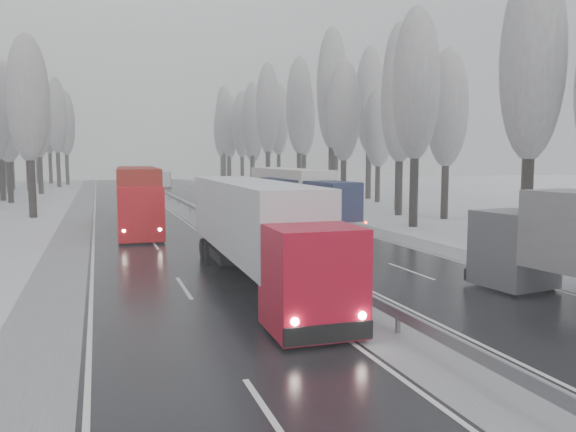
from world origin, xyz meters
TOP-DOWN VIEW (x-y plane):
  - ground at (0.00, 0.00)m, footprint 260.00×260.00m
  - carriageway_right at (5.25, 30.00)m, footprint 7.50×200.00m
  - carriageway_left at (-5.25, 30.00)m, footprint 7.50×200.00m
  - median_slush at (0.00, 30.00)m, footprint 3.00×200.00m
  - shoulder_right at (10.20, 30.00)m, footprint 2.40×200.00m
  - shoulder_left at (-10.20, 30.00)m, footprint 2.40×200.00m
  - median_guardrail at (0.00, 29.99)m, footprint 0.12×200.00m
  - tree_16 at (15.04, 15.67)m, footprint 3.60×3.60m
  - tree_18 at (14.51, 27.03)m, footprint 3.60×3.60m
  - tree_19 at (20.02, 31.03)m, footprint 3.60×3.60m
  - tree_20 at (17.90, 35.17)m, footprint 3.60×3.60m
  - tree_21 at (20.12, 39.17)m, footprint 3.60×3.60m
  - tree_22 at (17.02, 45.60)m, footprint 3.60×3.60m
  - tree_23 at (23.31, 49.60)m, footprint 3.60×3.60m
  - tree_24 at (17.90, 51.02)m, footprint 3.60×3.60m
  - tree_25 at (24.81, 55.02)m, footprint 3.60×3.60m
  - tree_26 at (17.56, 61.27)m, footprint 3.60×3.60m
  - tree_27 at (24.72, 65.27)m, footprint 3.60×3.60m
  - tree_28 at (16.34, 71.95)m, footprint 3.60×3.60m
  - tree_29 at (23.71, 75.95)m, footprint 3.60×3.60m
  - tree_30 at (16.56, 81.70)m, footprint 3.60×3.60m
  - tree_31 at (22.48, 85.70)m, footprint 3.60×3.60m
  - tree_32 at (16.63, 89.21)m, footprint 3.60×3.60m
  - tree_33 at (19.77, 93.21)m, footprint 3.60×3.60m
  - tree_34 at (15.73, 96.32)m, footprint 3.60×3.60m
  - tree_35 at (24.94, 100.32)m, footprint 3.60×3.60m
  - tree_36 at (17.04, 106.16)m, footprint 3.60×3.60m
  - tree_37 at (24.02, 110.16)m, footprint 3.60×3.60m
  - tree_38 at (18.73, 116.73)m, footprint 3.60×3.60m
  - tree_39 at (21.55, 120.73)m, footprint 3.60×3.60m
  - tree_62 at (-13.94, 43.73)m, footprint 3.60×3.60m
  - tree_66 at (-18.16, 62.35)m, footprint 3.60×3.60m
  - tree_68 at (-16.58, 69.11)m, footprint 3.60×3.60m
  - tree_70 at (-16.33, 79.19)m, footprint 3.60×3.60m
  - tree_71 at (-21.09, 83.19)m, footprint 3.60×3.60m
  - tree_72 at (-18.93, 88.54)m, footprint 3.60×3.60m
  - tree_73 at (-21.82, 92.54)m, footprint 3.60×3.60m
  - tree_74 at (-15.07, 99.33)m, footprint 3.60×3.60m
  - tree_75 at (-24.20, 103.33)m, footprint 3.60×3.60m
  - tree_76 at (-14.05, 108.72)m, footprint 3.60×3.60m
  - tree_77 at (-19.66, 112.72)m, footprint 3.60×3.60m
  - tree_78 at (-17.56, 115.31)m, footprint 3.60×3.60m
  - tree_79 at (-20.33, 119.31)m, footprint 3.60×3.60m
  - truck_blue_box at (5.77, 28.78)m, footprint 3.95×14.60m
  - truck_cream_box at (6.37, 33.86)m, footprint 2.96×17.24m
  - box_truck_distant at (2.85, 92.00)m, footprint 3.44×8.04m
  - truck_red_white at (-2.34, 11.43)m, footprint 3.01×16.81m
  - truck_red_red at (-5.64, 32.22)m, footprint 3.55×17.88m

SIDE VIEW (x-z plane):
  - ground at x=0.00m, z-range 0.00..0.00m
  - carriageway_right at x=5.25m, z-range 0.00..0.03m
  - carriageway_left at x=-5.25m, z-range 0.00..0.03m
  - median_slush at x=0.00m, z-range 0.00..0.04m
  - shoulder_right at x=10.20m, z-range 0.00..0.04m
  - shoulder_left at x=-10.20m, z-range 0.00..0.04m
  - median_guardrail at x=0.00m, z-range 0.22..0.98m
  - box_truck_distant at x=2.85m, z-range 0.03..2.93m
  - truck_blue_box at x=5.77m, z-range 0.31..4.02m
  - truck_red_white at x=-2.34m, z-range 0.36..4.65m
  - truck_cream_box at x=6.37m, z-range 0.37..4.78m
  - truck_red_red at x=-5.64m, z-range 0.38..4.94m
  - tree_23 at x=23.31m, z-range 1.99..15.54m
  - tree_77 at x=-19.66m, z-range 2.10..16.42m
  - tree_33 at x=19.77m, z-range 2.10..16.42m
  - tree_19 at x=20.02m, z-range 2.13..16.70m
  - tree_72 at x=-18.93m, z-range 2.21..17.31m
  - tree_66 at x=-18.16m, z-range 2.22..17.45m
  - tree_20 at x=17.90m, z-range 2.29..18.00m
  - tree_22 at x=17.02m, z-range 2.31..18.17m
  - tree_62 at x=-13.94m, z-range 2.34..18.38m
  - tree_39 at x=21.55m, z-range 2.36..18.54m
  - tree_37 at x=24.02m, z-range 2.38..18.75m
  - tree_16 at x=15.04m, z-range 2.40..18.93m
  - tree_18 at x=14.51m, z-range 2.41..18.99m
  - tree_68 at x=-16.58m, z-range 2.42..19.07m
  - tree_79 at x=-20.33m, z-range 2.48..19.54m
  - tree_70 at x=-16.33m, z-range 2.48..19.57m
  - tree_73 at x=-21.82m, z-range 2.50..19.72m
  - tree_32 at x=16.63m, z-range 2.51..19.85m
  - tree_27 at x=24.72m, z-range 2.55..20.17m
  - tree_34 at x=15.73m, z-range 2.55..20.19m
  - tree_30 at x=16.56m, z-range 2.59..20.45m
  - tree_38 at x=18.73m, z-range 2.60..20.58m
  - tree_29 at x=23.71m, z-range 2.62..20.73m
  - tree_35 at x=24.94m, z-range 2.64..20.89m
  - tree_76 at x=-14.05m, z-range 2.68..21.23m
  - tree_31 at x=22.48m, z-range 2.68..21.26m
  - tree_75 at x=-24.20m, z-range 2.69..21.29m
  - tree_21 at x=20.12m, z-range 2.69..21.31m
  - tree_26 at x=17.56m, z-range 2.71..21.49m
  - tree_25 at x=24.81m, z-range 2.80..22.24m
  - tree_78 at x=-17.56m, z-range 2.81..22.37m
  - tree_71 at x=-21.09m, z-range 2.82..22.43m
  - tree_28 at x=16.34m, z-range 2.82..22.45m
  - tree_74 at x=-15.07m, z-range 2.83..22.52m
  - tree_36 at x=17.04m, z-range 2.91..23.13m
  - tree_24 at x=17.90m, z-range 2.94..23.43m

